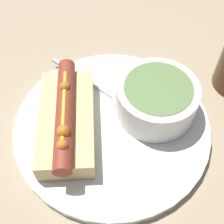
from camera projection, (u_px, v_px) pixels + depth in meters
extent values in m
plane|color=tan|center=(112.00, 129.00, 0.46)|extent=(4.00, 4.00, 0.00)
cylinder|color=white|center=(112.00, 126.00, 0.45)|extent=(0.28, 0.28, 0.01)
cube|color=#E5C17F|center=(67.00, 122.00, 0.43)|extent=(0.17, 0.12, 0.03)
cylinder|color=brown|center=(65.00, 112.00, 0.41)|extent=(0.17, 0.07, 0.02)
sphere|color=orange|center=(65.00, 86.00, 0.42)|extent=(0.01, 0.01, 0.01)
sphere|color=orange|center=(63.00, 131.00, 0.38)|extent=(0.02, 0.02, 0.02)
sphere|color=orange|center=(62.00, 145.00, 0.37)|extent=(0.01, 0.01, 0.01)
cylinder|color=gold|center=(64.00, 107.00, 0.40)|extent=(0.12, 0.04, 0.01)
cylinder|color=silver|center=(155.00, 98.00, 0.44)|extent=(0.11, 0.11, 0.05)
cylinder|color=#66844C|center=(157.00, 88.00, 0.42)|extent=(0.09, 0.09, 0.01)
cube|color=#B7B7BC|center=(82.00, 77.00, 0.50)|extent=(0.11, 0.07, 0.00)
ellipsoid|color=#B7B7BC|center=(125.00, 103.00, 0.46)|extent=(0.05, 0.05, 0.01)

